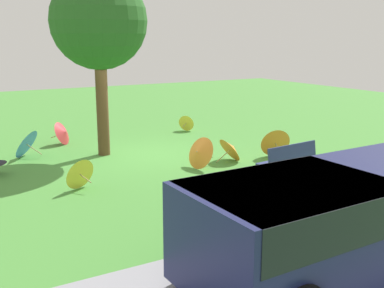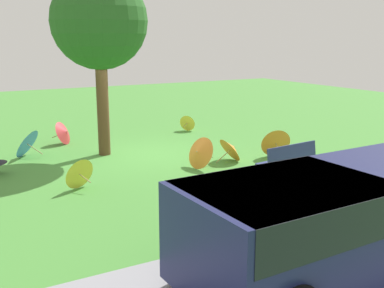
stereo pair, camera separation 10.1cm
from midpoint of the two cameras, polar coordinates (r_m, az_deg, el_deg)
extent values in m
plane|color=#478C38|center=(13.90, -6.04, -1.35)|extent=(40.00, 40.00, 0.00)
cube|color=gray|center=(7.64, 20.69, -14.22)|extent=(40.00, 3.78, 0.01)
cube|color=#191E4C|center=(7.03, 16.90, -8.71)|extent=(4.65, 2.02, 1.35)
cube|color=black|center=(6.27, 11.47, -7.16)|extent=(2.63, 1.99, 0.55)
cylinder|color=black|center=(6.90, 1.29, -12.86)|extent=(0.77, 0.24, 0.76)
cylinder|color=black|center=(8.93, 19.10, -7.50)|extent=(0.77, 0.24, 0.76)
cube|color=navy|center=(11.61, 11.07, -2.05)|extent=(1.64, 0.62, 0.05)
cube|color=navy|center=(11.42, 11.85, -1.16)|extent=(1.60, 0.29, 0.45)
cube|color=black|center=(11.22, 8.79, -3.67)|extent=(0.12, 0.41, 0.45)
cube|color=black|center=(12.13, 13.09, -2.60)|extent=(0.12, 0.41, 0.45)
cylinder|color=brown|center=(13.87, -11.03, 4.80)|extent=(0.35, 0.35, 3.01)
sphere|color=#286023|center=(13.75, -11.45, 14.42)|extent=(2.71, 2.71, 2.71)
cylinder|color=tan|center=(13.03, 3.55, -1.50)|extent=(0.43, 0.05, 0.32)
cone|color=orange|center=(13.12, 4.60, -0.52)|extent=(0.63, 0.81, 0.73)
sphere|color=tan|center=(13.14, 4.86, -0.28)|extent=(0.05, 0.04, 0.05)
cylinder|color=tan|center=(17.24, -1.07, 2.33)|extent=(0.26, 0.22, 0.09)
cone|color=yellow|center=(17.44, -0.79, 2.61)|extent=(0.57, 0.62, 0.61)
sphere|color=tan|center=(17.49, -0.71, 2.69)|extent=(0.06, 0.05, 0.04)
cylinder|color=tan|center=(10.32, 6.49, -5.18)|extent=(0.15, 0.35, 0.17)
cone|color=orange|center=(10.42, 5.45, -4.44)|extent=(0.67, 0.52, 0.59)
sphere|color=tan|center=(10.44, 5.20, -4.26)|extent=(0.05, 0.06, 0.05)
cylinder|color=tan|center=(14.20, -18.76, -0.63)|extent=(0.37, 0.32, 0.31)
cone|color=#4C8CE5|center=(14.30, -19.82, 0.13)|extent=(1.07, 1.11, 0.86)
sphere|color=tan|center=(14.32, -20.04, 0.28)|extent=(0.06, 0.06, 0.05)
cylinder|color=tan|center=(10.80, -13.03, -4.10)|extent=(0.16, 0.38, 0.14)
cone|color=yellow|center=(10.98, -13.86, -3.46)|extent=(0.81, 0.57, 0.74)
sphere|color=tan|center=(11.02, -14.04, -3.31)|extent=(0.05, 0.05, 0.04)
cylinder|color=tan|center=(13.52, 10.21, -0.52)|extent=(0.20, 0.50, 0.21)
cone|color=orange|center=(13.79, 9.77, 0.26)|extent=(0.96, 0.70, 0.86)
sphere|color=tan|center=(13.85, 9.68, 0.42)|extent=(0.05, 0.06, 0.05)
cylinder|color=tan|center=(15.83, -16.29, 0.97)|extent=(0.32, 0.27, 0.18)
cone|color=#D8383F|center=(15.70, -15.44, 1.34)|extent=(0.85, 0.89, 0.78)
sphere|color=tan|center=(15.66, -15.20, 1.45)|extent=(0.06, 0.06, 0.05)
cylinder|color=tan|center=(12.55, 1.56, -1.37)|extent=(0.43, 0.10, 0.21)
cone|color=orange|center=(12.34, 0.60, -1.02)|extent=(0.65, 0.95, 0.86)
sphere|color=tan|center=(12.29, 0.36, -0.93)|extent=(0.05, 0.04, 0.05)
camera|label=1|loc=(0.05, -90.23, -0.05)|focal=44.01mm
camera|label=2|loc=(0.05, 89.77, 0.05)|focal=44.01mm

